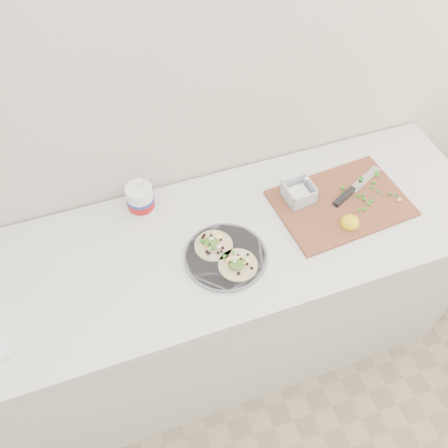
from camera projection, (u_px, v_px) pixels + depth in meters
name	position (u px, v px, depth m)	size (l,w,h in m)	color
counter	(176.00, 314.00, 2.11)	(2.44, 0.66, 0.90)	silver
taco_plate	(226.00, 255.00, 1.73)	(0.29, 0.29, 0.04)	#5B5C63
tub	(141.00, 198.00, 1.83)	(0.10, 0.10, 0.23)	white
cutboard	(337.00, 200.00, 1.89)	(0.51, 0.37, 0.08)	brown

